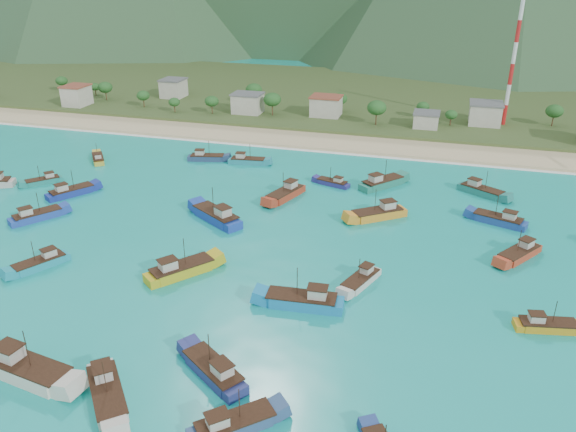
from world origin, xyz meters
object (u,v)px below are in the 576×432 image
(boat_5, at_px, (547,326))
(boat_14, at_px, (214,371))
(boat_24, at_px, (303,301))
(boat_31, at_px, (27,370))
(boat_10, at_px, (40,264))
(boat_26, at_px, (207,158))
(boat_8, at_px, (43,181))
(boat_12, at_px, (234,425))
(boat_15, at_px, (98,159))
(boat_22, at_px, (378,214))
(boat_29, at_px, (481,191))
(boat_3, at_px, (181,270))
(boat_23, at_px, (519,254))
(boat_25, at_px, (333,183))
(boat_21, at_px, (382,183))
(boat_32, at_px, (247,161))
(boat_19, at_px, (217,217))
(boat_17, at_px, (286,194))
(radio_tower, at_px, (513,64))
(boat_30, at_px, (71,192))
(boat_18, at_px, (499,220))
(boat_6, at_px, (107,394))
(boat_11, at_px, (37,216))
(boat_0, at_px, (361,281))

(boat_5, xyz_separation_m, boat_14, (-42.89, -22.96, 0.22))
(boat_24, bearing_deg, boat_31, 125.89)
(boat_10, bearing_deg, boat_26, -65.72)
(boat_8, distance_m, boat_12, 95.09)
(boat_15, xyz_separation_m, boat_22, (77.72, -15.86, 0.33))
(boat_8, distance_m, boat_29, 104.50)
(boat_3, relative_size, boat_5, 1.26)
(boat_3, bearing_deg, boat_8, -172.76)
(boat_23, xyz_separation_m, boat_25, (-40.17, 26.15, -0.24))
(boat_21, bearing_deg, boat_32, -151.55)
(boat_24, distance_m, boat_26, 74.75)
(boat_23, bearing_deg, boat_15, 20.86)
(boat_25, relative_size, boat_32, 0.84)
(boat_19, height_order, boat_29, boat_19)
(boat_17, xyz_separation_m, boat_31, (-15.23, -67.49, 0.21))
(radio_tower, relative_size, boat_30, 3.51)
(boat_8, bearing_deg, boat_10, 168.15)
(boat_3, distance_m, boat_19, 22.31)
(boat_22, bearing_deg, boat_18, -117.57)
(boat_6, relative_size, boat_24, 0.89)
(boat_30, bearing_deg, boat_11, -52.52)
(boat_25, height_order, boat_29, boat_29)
(boat_22, xyz_separation_m, boat_25, (-13.13, 15.88, -0.39))
(boat_21, distance_m, boat_29, 22.79)
(boat_10, height_order, boat_19, boat_19)
(boat_17, relative_size, boat_21, 1.05)
(boat_10, distance_m, boat_23, 85.94)
(boat_5, bearing_deg, boat_29, 177.63)
(boat_8, relative_size, boat_23, 0.79)
(boat_0, distance_m, boat_26, 72.54)
(boat_0, height_order, boat_30, boat_30)
(boat_5, xyz_separation_m, boat_15, (-106.80, 48.32, -0.02))
(boat_21, bearing_deg, boat_24, -56.23)
(boat_14, distance_m, boat_22, 57.12)
(boat_6, relative_size, boat_12, 1.15)
(radio_tower, distance_m, boat_17, 92.10)
(boat_0, bearing_deg, boat_25, -51.25)
(radio_tower, xyz_separation_m, boat_12, (-37.09, -142.69, -19.91))
(boat_22, height_order, boat_31, boat_31)
(radio_tower, relative_size, boat_17, 3.15)
(boat_24, relative_size, boat_32, 1.23)
(boat_10, bearing_deg, boat_5, -148.02)
(boat_12, bearing_deg, boat_30, -174.87)
(boat_10, bearing_deg, boat_15, -37.81)
(boat_0, relative_size, boat_29, 0.89)
(boat_3, distance_m, boat_22, 44.21)
(boat_10, height_order, boat_25, boat_10)
(boat_29, bearing_deg, boat_31, -3.61)
(boat_19, height_order, boat_30, boat_19)
(boat_17, distance_m, boat_23, 51.29)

